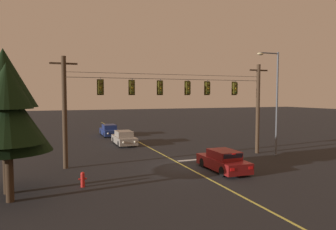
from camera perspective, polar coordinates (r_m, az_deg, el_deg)
ground_plane at (r=21.87m, az=3.36°, el=-9.57°), size 180.00×180.00×0.00m
lane_centre_stripe at (r=29.73m, az=-3.45°, el=-6.03°), size 0.14×60.00×0.01m
stop_bar_paint at (r=24.39m, az=5.57°, el=-8.19°), size 3.40×0.36×0.01m
signal_span_assembly at (r=23.67m, az=0.86°, el=1.16°), size 17.58×0.32×7.64m
traffic_light_leftmost at (r=22.21m, az=-12.34°, el=5.07°), size 0.48×0.41×1.22m
traffic_light_left_inner at (r=22.66m, az=-6.63°, el=5.10°), size 0.48×0.41×1.22m
traffic_light_centre at (r=23.29m, az=-1.39°, el=5.09°), size 0.48×0.41×1.22m
traffic_light_right_inner at (r=24.15m, az=3.75°, el=5.03°), size 0.48×0.41×1.22m
traffic_light_rightmost at (r=24.92m, az=7.38°, el=4.96°), size 0.48×0.41×1.22m
traffic_light_far_right at (r=26.22m, az=12.33°, el=4.84°), size 0.48×0.41×1.22m
car_waiting_near_lane at (r=20.96m, az=10.17°, el=-8.39°), size 1.80×4.33×1.39m
car_oncoming_lead at (r=31.69m, az=-8.12°, el=-4.28°), size 1.80×4.42×1.39m
car_oncoming_trailing at (r=38.88m, az=-10.79°, el=-2.85°), size 1.80×4.42×1.39m
street_lamp_corner at (r=26.95m, az=19.05°, el=3.65°), size 2.11×0.30×8.55m
tree_verge_near at (r=16.01m, az=-27.59°, el=1.18°), size 3.26×3.26×6.50m
tree_verge_far at (r=17.45m, az=-27.98°, el=1.57°), size 4.50×4.50×7.34m
fire_hydrant at (r=17.75m, az=-15.51°, el=-11.35°), size 0.44×0.22×0.84m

